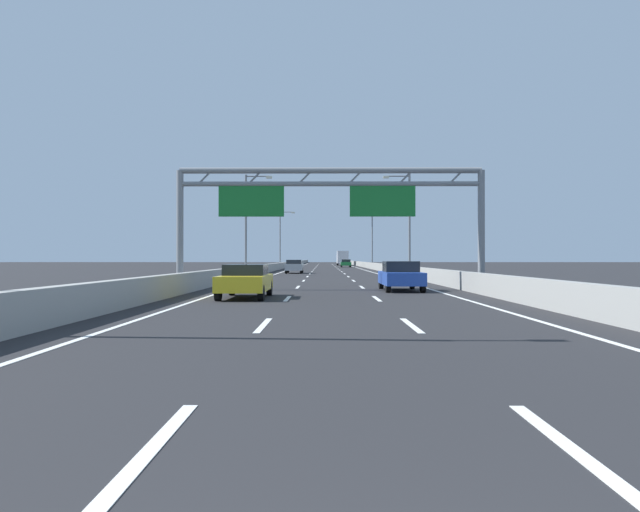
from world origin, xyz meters
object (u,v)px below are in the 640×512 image
streetlamp_left_mid (248,218)px  box_truck (342,258)px  streetlamp_left_far (281,236)px  yellow_car (246,280)px  streetlamp_right_mid (407,218)px  blue_car (401,276)px  silver_car (294,266)px  sign_gantry (327,197)px  streetlamp_right_far (371,236)px  green_car (346,263)px

streetlamp_left_mid → box_truck: 76.34m
streetlamp_left_far → yellow_car: streetlamp_left_far is taller
streetlamp_right_mid → blue_car: size_ratio=2.16×
silver_car → box_truck: (7.38, 67.60, 1.00)m
yellow_car → silver_car: silver_car is taller
sign_gantry → streetlamp_left_mid: 24.87m
sign_gantry → blue_car: (3.70, -0.86, -4.05)m
streetlamp_left_mid → silver_car: (3.92, 7.81, -4.64)m
silver_car → box_truck: bearing=83.8°
silver_car → streetlamp_left_mid: bearing=-116.7°
streetlamp_left_far → box_truck: 36.17m
streetlamp_left_mid → streetlamp_right_far: size_ratio=1.00×
blue_car → yellow_car: bearing=-143.4°
streetlamp_right_mid → streetlamp_right_far: size_ratio=1.00×
sign_gantry → streetlamp_right_far: (7.63, 65.01, 0.59)m
green_car → silver_car: (-7.14, -41.05, 0.03)m
green_car → blue_car: (-0.06, -73.49, 0.03)m
silver_car → streetlamp_right_far: bearing=71.8°
silver_car → box_truck: box_truck is taller
sign_gantry → silver_car: bearing=96.1°
streetlamp_left_far → yellow_car: 71.39m
yellow_car → blue_car: 8.83m
streetlamp_left_far → blue_car: bearing=-80.5°
streetlamp_left_far → yellow_car: bearing=-86.9°
streetlamp_right_far → box_truck: streetlamp_right_far is taller
box_truck → green_car: bearing=-90.5°
streetlamp_left_mid → blue_car: streetlamp_left_mid is taller
blue_car → silver_car: (-7.08, 32.44, -0.00)m
streetlamp_right_mid → streetlamp_right_far: (0.00, 41.24, 0.00)m
streetlamp_left_far → streetlamp_right_far: 14.93m
streetlamp_right_mid → silver_car: streetlamp_right_mid is taller
yellow_car → green_car: bearing=84.8°
streetlamp_left_mid → box_truck: streetlamp_left_mid is taller
streetlamp_right_mid → box_truck: (-3.63, 75.41, -3.65)m
streetlamp_right_mid → box_truck: size_ratio=1.11×
streetlamp_right_far → yellow_car: streetlamp_right_far is taller
streetlamp_right_mid → green_car: 49.23m
sign_gantry → streetlamp_right_mid: 24.97m
yellow_car → silver_car: 37.70m
streetlamp_right_mid → yellow_car: streetlamp_right_mid is taller
silver_car → box_truck: 68.01m
sign_gantry → streetlamp_right_far: 65.46m
streetlamp_left_far → yellow_car: (3.91, -71.13, -4.67)m
streetlamp_left_mid → green_car: bearing=77.2°
sign_gantry → green_car: sign_gantry is taller
yellow_car → box_truck: 105.56m
yellow_car → silver_car: size_ratio=0.96×
yellow_car → box_truck: bearing=86.0°
blue_car → streetlamp_right_far: bearing=86.6°
sign_gantry → streetlamp_left_far: bearing=96.4°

